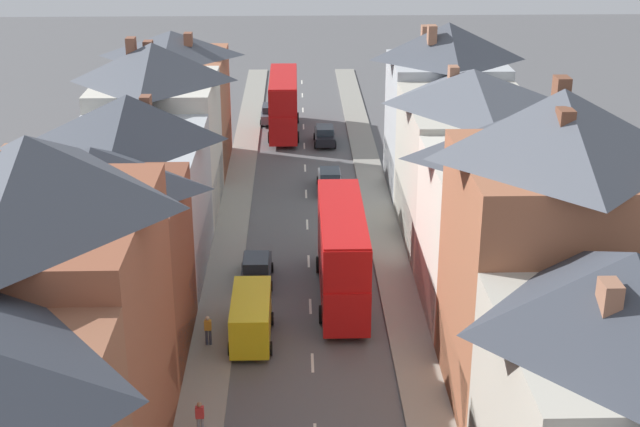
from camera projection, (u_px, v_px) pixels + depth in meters
The scene contains 14 objects.
pavement_left at pixel (228, 248), 56.85m from camera, with size 2.20×104.00×0.14m, color gray.
pavement_right at pixel (388, 246), 57.11m from camera, with size 2.20×104.00×0.14m, color gray.
centre_line_dashes at pixel (309, 261), 55.15m from camera, with size 0.14×97.80×0.01m.
terrace_row_left at pixel (90, 262), 40.78m from camera, with size 8.00×70.41×14.18m.
terrace_row_right at pixel (551, 289), 38.20m from camera, with size 8.00×66.41×14.65m.
double_decker_bus_lead at pixel (283, 103), 80.10m from camera, with size 2.74×10.80×5.30m.
double_decker_bus_mid_street at pixel (342, 252), 49.59m from camera, with size 2.74×10.80×5.30m.
car_near_blue at pixel (325, 135), 77.63m from camera, with size 1.90×4.23×1.64m.
car_near_silver at pixel (330, 180), 66.73m from camera, with size 1.90×4.33×1.65m.
car_parked_right_a at pixel (271, 113), 84.19m from camera, with size 1.90×4.42×1.71m.
car_far_grey at pixel (256, 269), 52.16m from camera, with size 1.90×4.11×1.65m.
delivery_van at pixel (251, 316), 45.67m from camera, with size 2.20×5.20×2.41m.
pedestrian_mid_right at pixel (200, 417), 37.97m from camera, with size 0.36×0.22×1.61m.
pedestrian_far_left at pixel (208, 329), 45.09m from camera, with size 0.36×0.22×1.61m.
Camera 1 is at (-0.69, -14.16, 23.11)m, focal length 50.00 mm.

